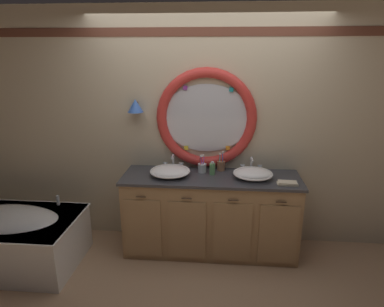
{
  "coord_description": "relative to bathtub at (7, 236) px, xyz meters",
  "views": [
    {
      "loc": [
        0.18,
        -3.05,
        2.14
      ],
      "look_at": [
        -0.12,
        0.25,
        1.12
      ],
      "focal_mm": 31.53,
      "sensor_mm": 36.0,
      "label": 1
    }
  ],
  "objects": [
    {
      "name": "soap_dispenser",
      "position": [
        2.08,
        0.5,
        0.62
      ],
      "size": [
        0.06,
        0.07,
        0.15
      ],
      "color": "#6BAD66",
      "rests_on": "vanity_counter"
    },
    {
      "name": "bathtub",
      "position": [
        0.0,
        0.0,
        0.0
      ],
      "size": [
        1.47,
        0.87,
        0.62
      ],
      "color": "white",
      "rests_on": "ground_plane"
    },
    {
      "name": "folded_hand_towel",
      "position": [
        2.83,
        0.28,
        0.57
      ],
      "size": [
        0.2,
        0.11,
        0.03
      ],
      "color": "beige",
      "rests_on": "vanity_counter"
    },
    {
      "name": "sink_basin_right",
      "position": [
        2.5,
        0.42,
        0.61
      ],
      "size": [
        0.41,
        0.41,
        0.11
      ],
      "color": "white",
      "rests_on": "vanity_counter"
    },
    {
      "name": "ground_plane",
      "position": [
        1.98,
        0.18,
        -0.32
      ],
      "size": [
        14.0,
        14.0,
        0.0
      ],
      "primitive_type": "plane",
      "color": "tan"
    },
    {
      "name": "toothbrush_holder_left",
      "position": [
        1.97,
        0.56,
        0.61
      ],
      "size": [
        0.09,
        0.09,
        0.2
      ],
      "color": "silver",
      "rests_on": "vanity_counter"
    },
    {
      "name": "toothbrush_holder_right",
      "position": [
        2.17,
        0.63,
        0.62
      ],
      "size": [
        0.09,
        0.09,
        0.22
      ],
      "color": "#996647",
      "rests_on": "vanity_counter"
    },
    {
      "name": "faucet_set_right",
      "position": [
        2.5,
        0.64,
        0.62
      ],
      "size": [
        0.24,
        0.15,
        0.16
      ],
      "color": "silver",
      "rests_on": "vanity_counter"
    },
    {
      "name": "vanity_counter",
      "position": [
        2.07,
        0.44,
        0.12
      ],
      "size": [
        1.87,
        0.6,
        0.87
      ],
      "color": "tan",
      "rests_on": "ground_plane"
    },
    {
      "name": "faucet_set_left",
      "position": [
        1.64,
        0.64,
        0.62
      ],
      "size": [
        0.23,
        0.14,
        0.17
      ],
      "color": "silver",
      "rests_on": "vanity_counter"
    },
    {
      "name": "sink_basin_left",
      "position": [
        1.64,
        0.42,
        0.61
      ],
      "size": [
        0.42,
        0.42,
        0.1
      ],
      "color": "white",
      "rests_on": "vanity_counter"
    },
    {
      "name": "back_wall_assembly",
      "position": [
        1.98,
        0.76,
        1.0
      ],
      "size": [
        6.4,
        0.26,
        2.6
      ],
      "color": "beige",
      "rests_on": "ground_plane"
    }
  ]
}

